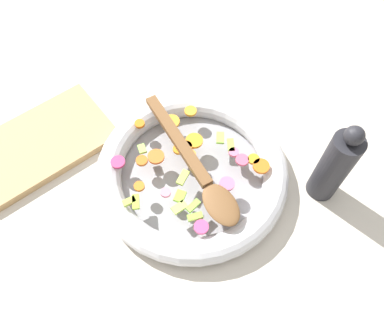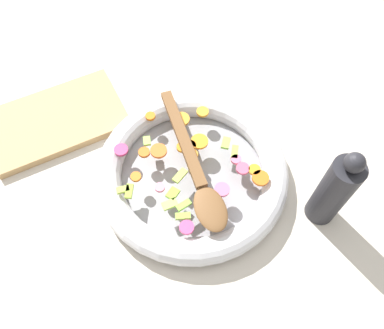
% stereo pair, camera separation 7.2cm
% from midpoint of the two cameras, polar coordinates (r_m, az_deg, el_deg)
% --- Properties ---
extents(ground_plane, '(4.00, 4.00, 0.00)m').
position_cam_midpoint_polar(ground_plane, '(0.76, 2.69, -2.14)').
color(ground_plane, beige).
extents(skillet, '(0.38, 0.38, 0.05)m').
position_cam_midpoint_polar(skillet, '(0.74, 2.76, -1.33)').
color(skillet, gray).
rests_on(skillet, ground_plane).
extents(chopped_vegetables, '(0.27, 0.28, 0.01)m').
position_cam_midpoint_polar(chopped_vegetables, '(0.72, 2.34, 0.45)').
color(chopped_vegetables, orange).
rests_on(chopped_vegetables, skillet).
extents(wooden_spoon, '(0.09, 0.33, 0.01)m').
position_cam_midpoint_polar(wooden_spoon, '(0.70, 3.50, -1.18)').
color(wooden_spoon, brown).
rests_on(wooden_spoon, chopped_vegetables).
extents(pepper_mill, '(0.06, 0.06, 0.20)m').
position_cam_midpoint_polar(pepper_mill, '(0.70, 23.62, -3.94)').
color(pepper_mill, '#232328').
rests_on(pepper_mill, ground_plane).
extents(cutting_board, '(0.29, 0.18, 0.02)m').
position_cam_midpoint_polar(cutting_board, '(0.87, -17.77, 6.29)').
color(cutting_board, tan).
rests_on(cutting_board, ground_plane).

